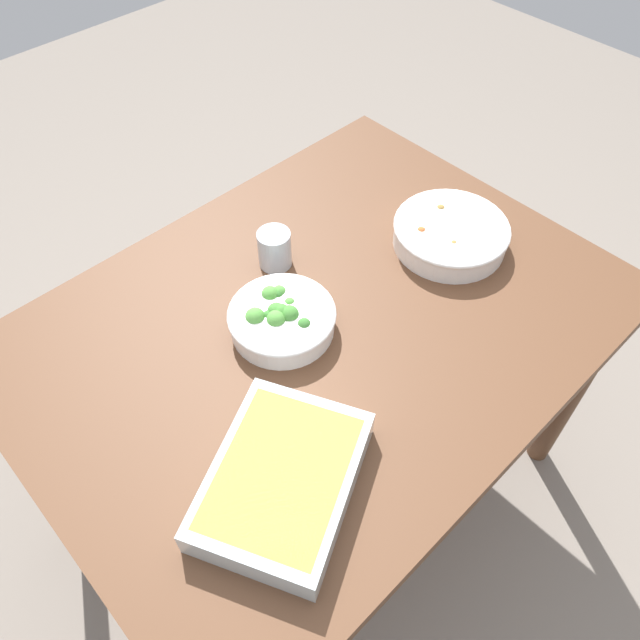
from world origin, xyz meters
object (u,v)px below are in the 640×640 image
(drink_cup, at_px, (275,250))
(spoon_by_stew, at_px, (433,249))
(broccoli_bowl, at_px, (282,318))
(stew_bowl, at_px, (450,234))
(baking_dish, at_px, (282,479))

(drink_cup, xyz_separation_m, spoon_by_stew, (-0.28, 0.21, -0.03))
(broccoli_bowl, xyz_separation_m, spoon_by_stew, (-0.39, 0.06, -0.03))
(stew_bowl, bearing_deg, broccoli_bowl, -9.88)
(drink_cup, bearing_deg, broccoli_bowl, 53.12)
(stew_bowl, height_order, spoon_by_stew, stew_bowl)
(drink_cup, bearing_deg, baking_dish, 50.41)
(broccoli_bowl, distance_m, drink_cup, 0.18)
(baking_dish, distance_m, spoon_by_stew, 0.64)
(stew_bowl, distance_m, spoon_by_stew, 0.05)
(stew_bowl, relative_size, spoon_by_stew, 1.47)
(drink_cup, height_order, spoon_by_stew, drink_cup)
(broccoli_bowl, relative_size, spoon_by_stew, 1.23)
(broccoli_bowl, height_order, spoon_by_stew, broccoli_bowl)
(stew_bowl, xyz_separation_m, baking_dish, (0.65, 0.18, 0.00))
(stew_bowl, relative_size, broccoli_bowl, 1.20)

